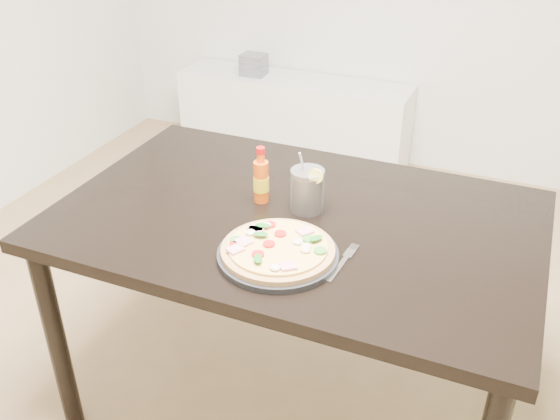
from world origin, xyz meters
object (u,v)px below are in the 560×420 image
at_px(plate, 278,255).
at_px(cola_cup, 307,191).
at_px(hot_sauce_bottle, 261,180).
at_px(dining_table, 296,238).
at_px(media_console, 293,119).
at_px(pizza, 278,248).
at_px(fork, 344,261).

distance_m(plate, cola_cup, 0.27).
xyz_separation_m(hot_sauce_bottle, cola_cup, (0.15, 0.01, -0.01)).
xyz_separation_m(dining_table, media_console, (-0.75, 1.85, -0.42)).
xyz_separation_m(dining_table, plate, (0.04, -0.22, 0.09)).
relative_size(pizza, media_console, 0.21).
height_order(dining_table, cola_cup, cola_cup).
distance_m(hot_sauce_bottle, cola_cup, 0.15).
bearing_deg(media_console, fork, -64.80).
bearing_deg(cola_cup, media_console, 113.00).
bearing_deg(cola_cup, pizza, -85.99).
distance_m(cola_cup, fork, 0.29).
bearing_deg(media_console, hot_sauce_bottle, -71.09).
bearing_deg(fork, pizza, -160.85).
relative_size(pizza, hot_sauce_bottle, 1.68).
bearing_deg(cola_cup, dining_table, -113.38).
height_order(dining_table, hot_sauce_bottle, hot_sauce_bottle).
bearing_deg(cola_cup, hot_sauce_bottle, -177.72).
bearing_deg(pizza, hot_sauce_bottle, 122.47).
height_order(pizza, cola_cup, cola_cup).
distance_m(dining_table, media_console, 2.04).
xyz_separation_m(plate, media_console, (-0.79, 2.07, -0.51)).
bearing_deg(dining_table, media_console, 112.06).
bearing_deg(plate, fork, 15.51).
relative_size(dining_table, hot_sauce_bottle, 7.86).
height_order(plate, media_console, plate).
bearing_deg(pizza, fork, 15.17).
xyz_separation_m(pizza, hot_sauce_bottle, (-0.16, 0.26, 0.04)).
bearing_deg(pizza, plate, -23.89).
bearing_deg(cola_cup, fork, -49.59).
distance_m(fork, media_console, 2.29).
distance_m(dining_table, plate, 0.24).
distance_m(dining_table, hot_sauce_bottle, 0.20).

